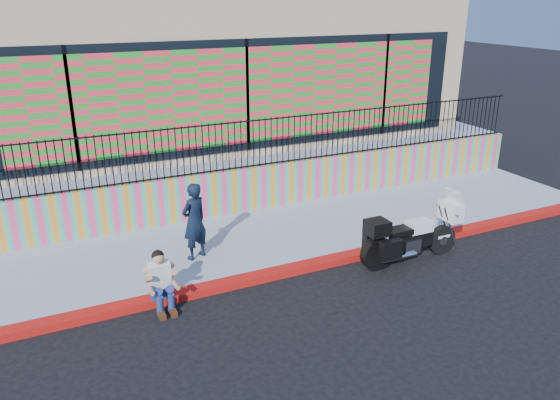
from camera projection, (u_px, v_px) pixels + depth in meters
ground at (325, 265)px, 11.28m from camera, size 90.00×90.00×0.00m
red_curb at (325, 262)px, 11.25m from camera, size 16.00×0.30×0.15m
sidewalk at (290, 233)px, 12.65m from camera, size 16.00×3.00×0.15m
mural_wall at (262, 187)px, 13.78m from camera, size 16.00×0.20×1.10m
metal_fence at (262, 142)px, 13.38m from camera, size 15.80×0.04×1.20m
elevated_platform at (201, 143)px, 18.12m from camera, size 16.00×10.00×1.25m
storefront_building at (199, 63)px, 17.02m from camera, size 14.00×8.06×4.00m
police_motorcycle at (410, 235)px, 11.25m from camera, size 2.30×0.76×1.43m
police_officer at (194, 221)px, 11.01m from camera, size 0.70×0.59×1.62m
seated_man at (162, 286)px, 9.56m from camera, size 0.54×0.71×1.06m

